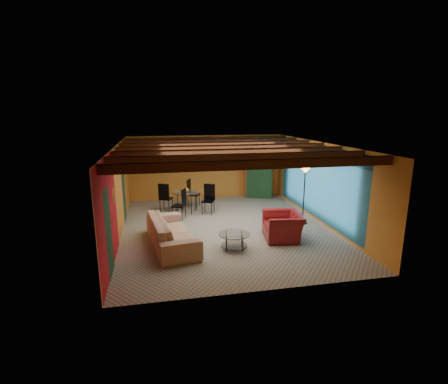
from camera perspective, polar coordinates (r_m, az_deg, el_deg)
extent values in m
cube|color=#9C978C|center=(10.97, 0.21, -6.09)|extent=(6.50, 8.00, 0.01)
cube|color=silver|center=(10.38, 0.22, 8.09)|extent=(6.50, 8.00, 0.01)
cube|color=orange|center=(14.46, -3.02, 4.23)|extent=(6.50, 0.02, 2.70)
cube|color=#AB131D|center=(10.44, -17.52, -0.02)|extent=(0.02, 8.00, 2.70)
cube|color=#2D6D84|center=(11.68, 16.03, 1.48)|extent=(0.02, 8.00, 2.70)
imported|color=tan|center=(9.59, -8.86, -6.68)|extent=(1.44, 2.84, 0.79)
imported|color=maroon|center=(10.11, 9.95, -5.69)|extent=(1.21, 1.34, 0.78)
cube|color=brown|center=(14.73, 5.67, 2.66)|extent=(1.17, 0.89, 1.84)
cube|color=black|center=(14.27, -6.60, 5.26)|extent=(1.05, 0.03, 0.65)
imported|color=#26661E|center=(14.56, 5.78, 7.19)|extent=(0.48, 0.42, 0.50)
imported|color=orange|center=(12.42, -6.41, 1.82)|extent=(0.21, 0.21, 0.18)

